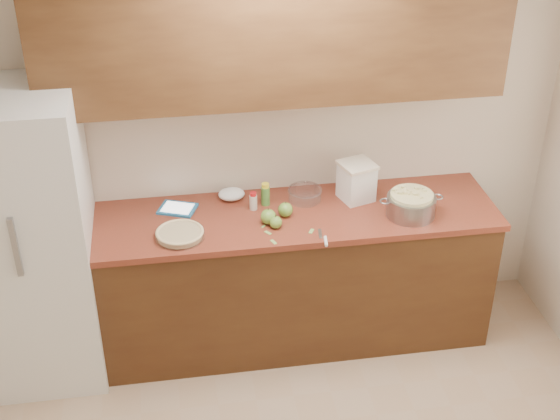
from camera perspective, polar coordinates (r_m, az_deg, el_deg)
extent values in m
plane|color=white|center=(2.63, 5.05, 14.59)|extent=(3.60, 3.60, 0.00)
plane|color=beige|center=(4.75, -0.73, 5.62)|extent=(3.60, 0.00, 3.60)
cube|color=#462A13|center=(4.91, -0.10, -5.10)|extent=(2.60, 0.65, 0.88)
cube|color=maroon|center=(4.66, -0.11, -0.53)|extent=(2.64, 0.68, 0.04)
cube|color=brown|center=(4.35, -0.45, 12.42)|extent=(2.60, 0.34, 0.70)
cube|color=silver|center=(4.66, -17.83, -2.19)|extent=(0.70, 0.70, 1.80)
cylinder|color=silver|center=(4.46, -7.33, -1.80)|extent=(0.28, 0.28, 0.04)
cylinder|color=tan|center=(4.46, -7.34, -1.78)|extent=(0.25, 0.25, 0.03)
torus|color=tan|center=(4.45, -7.35, -1.62)|extent=(0.27, 0.27, 0.02)
cylinder|color=gray|center=(4.67, 9.55, 0.31)|extent=(0.29, 0.29, 0.12)
torus|color=gray|center=(4.61, 7.70, 0.64)|extent=(0.07, 0.07, 0.01)
torus|color=gray|center=(4.70, 11.46, 0.94)|extent=(0.07, 0.07, 0.01)
cylinder|color=beige|center=(4.67, 9.57, 0.48)|extent=(0.25, 0.25, 0.13)
cube|color=white|center=(4.78, 5.61, 2.01)|extent=(0.23, 0.23, 0.22)
cube|color=beige|center=(4.72, 5.68, 3.30)|extent=(0.25, 0.25, 0.02)
cube|color=#20689D|center=(4.73, -7.51, 0.09)|extent=(0.26, 0.23, 0.01)
cube|color=white|center=(4.72, -7.51, 0.17)|extent=(0.21, 0.19, 0.00)
cube|color=gray|center=(4.47, 2.96, -1.73)|extent=(0.03, 0.10, 0.00)
cylinder|color=white|center=(4.39, 3.37, -2.29)|extent=(0.03, 0.09, 0.02)
cylinder|color=#4C8C38|center=(4.72, -1.07, 1.04)|extent=(0.05, 0.05, 0.12)
cylinder|color=yellow|center=(4.68, -1.08, 1.80)|extent=(0.04, 0.04, 0.02)
cylinder|color=beige|center=(4.68, -1.97, 0.57)|extent=(0.05, 0.05, 0.09)
cylinder|color=red|center=(4.65, -1.98, 1.17)|extent=(0.04, 0.04, 0.02)
cylinder|color=black|center=(4.75, -1.21, 0.98)|extent=(0.03, 0.03, 0.08)
cylinder|color=red|center=(4.73, -1.22, 1.46)|extent=(0.03, 0.03, 0.02)
cylinder|color=silver|center=(4.78, 1.82, 1.13)|extent=(0.20, 0.20, 0.07)
torus|color=silver|center=(4.76, 1.83, 1.50)|extent=(0.21, 0.21, 0.01)
ellipsoid|color=white|center=(4.80, -3.57, 1.17)|extent=(0.18, 0.16, 0.07)
sphere|color=olive|center=(4.54, -0.86, -0.49)|extent=(0.09, 0.09, 0.09)
cylinder|color=#3F2D19|center=(4.51, -0.86, 0.07)|extent=(0.01, 0.01, 0.01)
sphere|color=olive|center=(4.61, 0.40, 0.03)|extent=(0.09, 0.09, 0.09)
cylinder|color=#3F2D19|center=(4.58, 0.40, 0.56)|extent=(0.01, 0.01, 0.01)
sphere|color=olive|center=(4.50, -0.31, -0.90)|extent=(0.07, 0.07, 0.07)
cylinder|color=#3F2D19|center=(4.48, -0.31, -0.43)|extent=(0.01, 0.01, 0.01)
cube|color=#84AD54|center=(4.49, 2.31, -1.56)|extent=(0.04, 0.05, 0.00)
cube|color=#84AD54|center=(4.39, -0.47, -2.35)|extent=(0.04, 0.05, 0.00)
cube|color=#84AD54|center=(4.53, -1.22, -1.20)|extent=(0.03, 0.03, 0.00)
cube|color=#84AD54|center=(4.47, -0.89, -1.67)|extent=(0.04, 0.05, 0.00)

